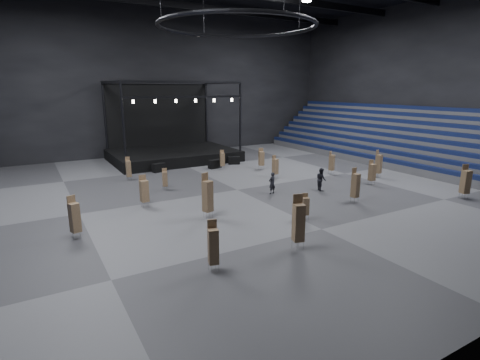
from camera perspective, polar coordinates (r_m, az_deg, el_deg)
floor at (r=31.75m, az=-0.42°, el=-1.51°), size 50.00×50.00×0.00m
wall_back at (r=49.97m, az=-12.80°, el=14.21°), size 50.00×0.20×18.00m
wall_right at (r=48.14m, az=27.18°, el=13.09°), size 0.20×42.00×18.00m
bleachers_right at (r=46.91m, az=24.81°, el=4.40°), size 7.20×40.00×6.40m
stage at (r=45.98m, az=-10.51°, el=4.92°), size 14.00×10.00×9.20m
truss_ring at (r=30.95m, az=-0.47°, el=22.38°), size 12.30×12.30×5.15m
flight_case_left at (r=39.34m, az=-12.28°, el=1.85°), size 1.47×1.02×0.89m
flight_case_mid at (r=40.32m, az=-3.86°, el=2.45°), size 1.45×0.87×0.91m
flight_case_right at (r=42.40m, az=-0.92°, el=3.01°), size 1.45×1.12×0.86m
chair_stack_0 at (r=39.56m, az=3.27°, el=3.34°), size 0.64×0.64×2.26m
chair_stack_1 at (r=33.73m, az=31.14°, el=-0.16°), size 0.70×0.70×2.71m
chair_stack_2 at (r=35.11m, az=19.49°, el=1.18°), size 0.53×0.53×2.25m
chair_stack_3 at (r=32.10m, az=-11.37°, el=0.21°), size 0.51×0.51×1.86m
chair_stack_4 at (r=27.69m, az=-14.40°, el=-1.55°), size 0.57×0.57×2.39m
chair_stack_5 at (r=24.68m, az=-4.98°, el=-2.36°), size 0.69×0.69×3.05m
chair_stack_6 at (r=39.65m, az=-2.71°, el=3.20°), size 0.52×0.52×2.07m
chair_stack_7 at (r=23.30m, az=-23.91°, el=-5.15°), size 0.63×0.63×2.54m
chair_stack_8 at (r=29.31m, az=17.17°, el=-0.72°), size 0.55×0.55×2.65m
chair_stack_9 at (r=35.88m, az=5.38°, el=2.12°), size 0.54×0.54×2.19m
chair_stack_10 at (r=17.73m, az=-4.11°, el=-9.92°), size 0.56×0.56×2.51m
chair_stack_11 at (r=36.29m, az=-16.64°, el=1.71°), size 0.42×0.42×2.21m
chair_stack_12 at (r=38.43m, az=13.79°, el=2.65°), size 0.61×0.61×2.32m
chair_stack_13 at (r=20.17m, az=8.90°, el=-6.29°), size 0.69×0.69×3.00m
chair_stack_14 at (r=24.78m, az=9.92°, el=-3.87°), size 0.55×0.55×1.78m
chair_stack_15 at (r=38.25m, az=20.36°, el=2.38°), size 0.63×0.63×2.66m
man_center at (r=30.52m, az=4.91°, el=-0.47°), size 0.73×0.56×1.78m
crew_member at (r=32.13m, az=12.26°, el=0.12°), size 0.98×1.11×1.92m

